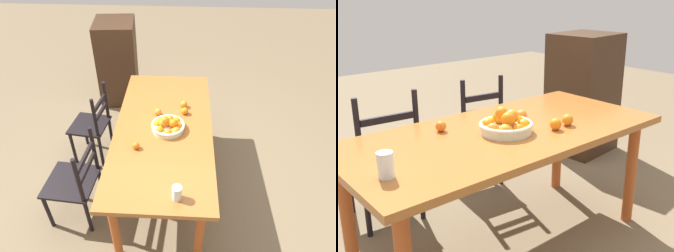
% 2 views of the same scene
% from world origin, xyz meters
% --- Properties ---
extents(ground_plane, '(12.00, 12.00, 0.00)m').
position_xyz_m(ground_plane, '(0.00, 0.00, 0.00)').
color(ground_plane, '#736147').
extents(dining_table, '(1.91, 0.90, 0.77)m').
position_xyz_m(dining_table, '(0.00, 0.00, 0.68)').
color(dining_table, '#A35E29').
rests_on(dining_table, ground).
extents(chair_near_window, '(0.47, 0.47, 0.94)m').
position_xyz_m(chair_near_window, '(-0.42, 0.77, 0.44)').
color(chair_near_window, black).
rests_on(chair_near_window, ground).
extents(chair_by_cabinet, '(0.43, 0.43, 0.92)m').
position_xyz_m(chair_by_cabinet, '(0.38, 0.82, 0.44)').
color(chair_by_cabinet, black).
rests_on(chair_by_cabinet, ground).
extents(cabinet, '(0.63, 0.57, 1.16)m').
position_xyz_m(cabinet, '(1.65, 0.76, 0.58)').
color(cabinet, '#3A2516').
rests_on(cabinet, ground).
extents(fruit_bowl, '(0.31, 0.31, 0.15)m').
position_xyz_m(fruit_bowl, '(-0.03, -0.04, 0.82)').
color(fruit_bowl, silver).
rests_on(fruit_bowl, dining_table).
extents(orange_loose_0, '(0.07, 0.07, 0.07)m').
position_xyz_m(orange_loose_0, '(0.23, -0.19, 0.81)').
color(orange_loose_0, orange).
rests_on(orange_loose_0, dining_table).
extents(orange_loose_1, '(0.07, 0.07, 0.07)m').
position_xyz_m(orange_loose_1, '(0.34, -0.18, 0.81)').
color(orange_loose_1, orange).
rests_on(orange_loose_1, dining_table).
extents(orange_loose_2, '(0.07, 0.07, 0.07)m').
position_xyz_m(orange_loose_2, '(0.19, 0.07, 0.81)').
color(orange_loose_2, orange).
rests_on(orange_loose_2, dining_table).
extents(orange_loose_3, '(0.06, 0.06, 0.06)m').
position_xyz_m(orange_loose_3, '(-0.30, 0.22, 0.80)').
color(orange_loose_3, orange).
rests_on(orange_loose_3, dining_table).
extents(drinking_glass, '(0.07, 0.07, 0.12)m').
position_xyz_m(drinking_glass, '(-0.80, -0.15, 0.83)').
color(drinking_glass, silver).
rests_on(drinking_glass, dining_table).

